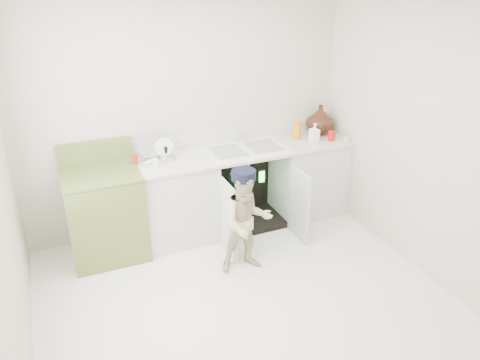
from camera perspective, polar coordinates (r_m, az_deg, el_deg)
name	(u,v)px	position (r m, az deg, el deg)	size (l,w,h in m)	color
ground	(243,296)	(4.32, 0.35, -14.00)	(3.50, 3.50, 0.00)	silver
room_shell	(243,169)	(3.67, 0.40, 1.36)	(6.00, 5.50, 1.26)	beige
counter_run	(248,184)	(5.21, 0.97, -0.51)	(2.44, 1.02, 1.24)	silver
avocado_stove	(105,213)	(4.83, -16.09, -3.89)	(0.73, 0.65, 1.13)	olive
repair_worker	(247,221)	(4.39, 0.84, -5.04)	(0.68, 0.69, 1.04)	beige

